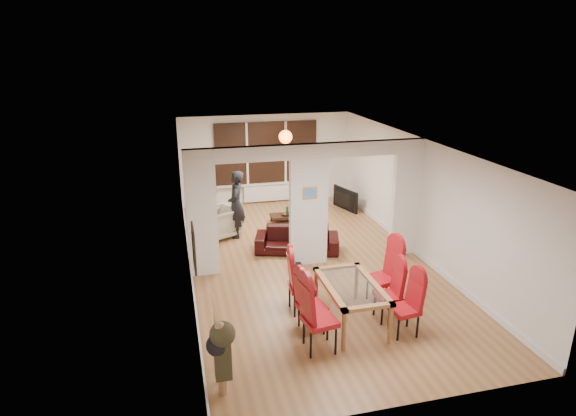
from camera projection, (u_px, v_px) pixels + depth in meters
name	position (u px, v px, depth m)	size (l,w,h in m)	color
floor	(308.00, 263.00, 10.39)	(5.00, 9.00, 0.01)	#94653B
room_walls	(309.00, 206.00, 9.98)	(5.00, 9.00, 2.60)	silver
divider_wall	(309.00, 206.00, 9.98)	(5.00, 0.18, 2.60)	white
bay_window_blinds	(266.00, 153.00, 14.00)	(3.00, 0.08, 1.80)	black
radiator	(267.00, 193.00, 14.35)	(1.40, 0.08, 0.50)	white
pendant_light	(285.00, 137.00, 12.82)	(0.36, 0.36, 0.36)	orange
stair_newel	(218.00, 337.00, 6.76)	(0.40, 1.20, 1.10)	#A3774B
wall_poster	(194.00, 248.00, 7.12)	(0.04, 0.52, 0.67)	gray
pillar_photo	(310.00, 193.00, 9.79)	(0.30, 0.03, 0.25)	#4C8CD8
dining_table	(351.00, 303.00, 8.03)	(0.86, 1.54, 0.72)	#8F5F35
dining_chair_la	(320.00, 315.00, 7.24)	(0.47, 0.47, 1.17)	maroon
dining_chair_lb	(312.00, 302.00, 7.76)	(0.41, 0.41, 1.03)	maroon
dining_chair_lc	(302.00, 282.00, 8.34)	(0.44, 0.44, 1.11)	maroon
dining_chair_ra	(405.00, 305.00, 7.67)	(0.41, 0.41, 1.03)	maroon
dining_chair_rb	(388.00, 292.00, 8.09)	(0.41, 0.41, 1.01)	maroon
dining_chair_rc	(383.00, 274.00, 8.57)	(0.47, 0.47, 1.16)	maroon
sofa	(297.00, 240.00, 10.91)	(1.87, 0.73, 0.55)	black
armchair	(220.00, 222.00, 11.73)	(0.81, 0.79, 0.74)	#BCB09F
person	(236.00, 204.00, 11.58)	(0.40, 0.60, 1.65)	black
television	(342.00, 200.00, 13.66)	(0.14, 1.07, 0.62)	black
coffee_table	(288.00, 218.00, 12.78)	(0.91, 0.46, 0.21)	black
bottle	(287.00, 210.00, 12.67)	(0.06, 0.06, 0.25)	#143F19
bowl	(285.00, 215.00, 12.65)	(0.23, 0.23, 0.06)	black
shoes	(296.00, 267.00, 10.04)	(0.26, 0.28, 0.11)	black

